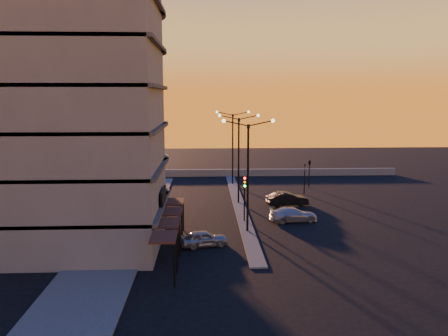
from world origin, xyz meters
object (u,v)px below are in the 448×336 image
at_px(traffic_light_main, 245,191).
at_px(car_sedan, 287,199).
at_px(car_hatchback, 204,238).
at_px(car_wagon, 293,215).
at_px(streetlamp_mid, 239,151).

relative_size(traffic_light_main, car_sedan, 0.98).
bearing_deg(car_hatchback, car_sedan, -48.93).
distance_m(car_hatchback, car_wagon, 10.31).
distance_m(car_hatchback, car_sedan, 14.83).
height_order(car_hatchback, car_wagon, car_wagon).
height_order(streetlamp_mid, car_hatchback, streetlamp_mid).
bearing_deg(car_sedan, car_wagon, 166.60).
bearing_deg(car_wagon, traffic_light_main, 85.43).
distance_m(streetlamp_mid, traffic_light_main, 7.62).
bearing_deg(traffic_light_main, car_sedan, 49.41).
relative_size(car_sedan, car_wagon, 0.99).
bearing_deg(car_hatchback, traffic_light_main, -43.63).
relative_size(streetlamp_mid, traffic_light_main, 2.24).
xyz_separation_m(traffic_light_main, car_sedan, (5.00, 5.84, -2.17)).
bearing_deg(car_wagon, car_sedan, -10.96).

